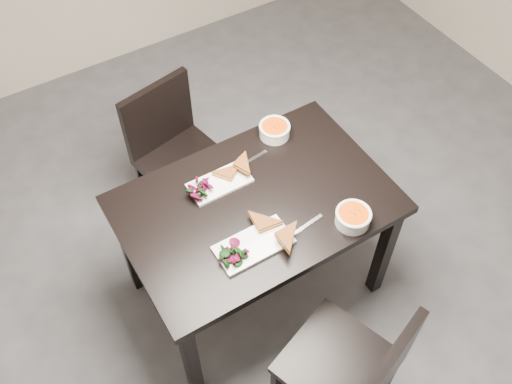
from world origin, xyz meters
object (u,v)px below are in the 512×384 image
table (256,215)px  plate_near (254,245)px  plate_far (220,183)px  chair_near (355,370)px  soup_bowl_far (275,130)px  chair_far (174,148)px  soup_bowl_near (353,217)px

table → plate_near: bearing=-123.7°
plate_far → chair_near: bearing=-84.6°
chair_near → plate_near: chair_near is taller
soup_bowl_far → plate_far: bearing=-161.1°
chair_far → plate_far: chair_far is taller
table → soup_bowl_near: soup_bowl_near is taller
chair_near → plate_far: bearing=76.1°
plate_near → plate_far: size_ratio=1.15×
chair_near → soup_bowl_near: (0.30, 0.47, 0.31)m
chair_near → chair_far: size_ratio=1.00×
plate_near → plate_far: plate_near is taller
table → soup_bowl_far: 0.44m
table → chair_near: size_ratio=1.41×
chair_near → soup_bowl_near: bearing=38.3°
chair_near → plate_far: 0.99m
chair_near → soup_bowl_near: chair_near is taller
table → soup_bowl_near: (0.30, -0.31, 0.14)m
chair_far → chair_near: bearing=-98.6°
soup_bowl_near → plate_near: bearing=164.8°
plate_far → soup_bowl_far: size_ratio=1.85×
table → plate_far: (-0.09, 0.17, 0.11)m
table → soup_bowl_near: bearing=-46.2°
table → plate_near: size_ratio=3.69×
plate_near → soup_bowl_near: 0.44m
table → soup_bowl_far: bearing=46.3°
table → soup_bowl_near: 0.45m
soup_bowl_near → plate_far: 0.62m
table → chair_far: 0.74m
table → soup_bowl_near: size_ratio=7.70×
soup_bowl_far → table: bearing=-133.7°
soup_bowl_near → soup_bowl_far: size_ratio=1.02×
plate_far → soup_bowl_far: (0.38, 0.13, 0.03)m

